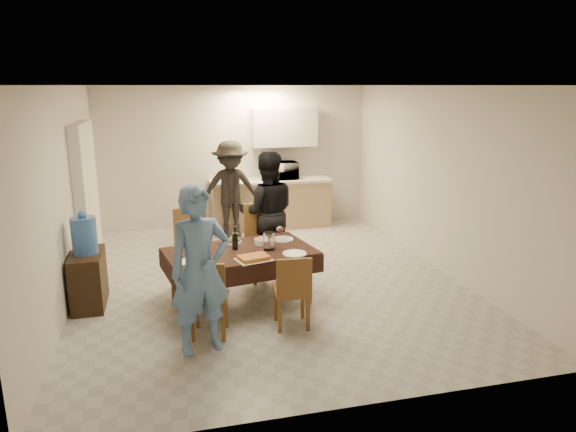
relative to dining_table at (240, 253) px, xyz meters
name	(u,v)px	position (x,y,z in m)	size (l,w,h in m)	color
floor	(269,280)	(0.49, 0.67, -0.65)	(5.00, 6.00, 0.02)	#A8A9A4
ceiling	(267,85)	(0.49, 0.67, 1.95)	(5.00, 6.00, 0.02)	white
wall_back	(235,157)	(0.49, 3.67, 0.65)	(5.00, 0.02, 2.60)	beige
wall_front	(347,260)	(0.49, -2.33, 0.65)	(5.00, 0.02, 2.60)	beige
wall_left	(65,197)	(-2.01, 0.67, 0.65)	(0.02, 6.00, 2.60)	beige
wall_right	(439,179)	(2.99, 0.67, 0.65)	(0.02, 6.00, 2.60)	beige
stub_partition	(87,196)	(-1.93, 1.87, 0.40)	(0.15, 1.40, 2.10)	silver
kitchen_base_cabinet	(271,205)	(1.09, 3.35, -0.22)	(2.20, 0.60, 0.86)	tan
kitchen_worktop	(271,181)	(1.09, 3.35, 0.24)	(2.24, 0.64, 0.05)	#BABBB6
upper_cabinet	(284,127)	(1.39, 3.49, 1.20)	(1.20, 0.34, 0.70)	silver
dining_table	(240,253)	(0.00, 0.00, 0.00)	(1.89, 1.32, 0.68)	black
chair_near_left	(209,291)	(-0.45, -0.83, -0.12)	(0.47, 0.47, 0.47)	brown
chair_near_right	(293,285)	(0.45, -0.83, -0.13)	(0.41, 0.41, 0.46)	brown
chair_far_left	(198,241)	(-0.45, 0.65, -0.02)	(0.61, 0.62, 0.56)	brown
chair_far_right	(266,237)	(0.45, 0.65, -0.02)	(0.49, 0.50, 0.55)	brown
console	(89,279)	(-1.79, 0.36, -0.31)	(0.36, 0.72, 0.67)	black
water_jug	(84,235)	(-1.79, 0.36, 0.24)	(0.29, 0.29, 0.44)	#4275CE
wine_bottle	(235,238)	(-0.05, 0.05, 0.18)	(0.07, 0.07, 0.29)	black
water_pitcher	(269,241)	(0.35, -0.05, 0.14)	(0.14, 0.14, 0.22)	white
savoury_tart	(254,258)	(0.10, -0.38, 0.06)	(0.39, 0.29, 0.05)	#B87A36
salad_bowl	(262,242)	(0.30, 0.18, 0.07)	(0.18, 0.18, 0.07)	white
mushroom_dish	(233,243)	(-0.05, 0.28, 0.05)	(0.20, 0.20, 0.04)	white
wine_glass_a	(195,253)	(-0.55, -0.25, 0.12)	(0.08, 0.08, 0.17)	white
wine_glass_b	(280,234)	(0.55, 0.25, 0.13)	(0.09, 0.09, 0.20)	white
wine_glass_c	(220,237)	(-0.20, 0.30, 0.13)	(0.09, 0.09, 0.20)	white
plate_near_left	(191,262)	(-0.60, -0.30, 0.04)	(0.28, 0.28, 0.02)	white
plate_near_right	(294,254)	(0.60, -0.30, 0.04)	(0.28, 0.28, 0.02)	white
plate_far_left	(188,246)	(-0.60, 0.30, 0.04)	(0.25, 0.25, 0.01)	white
plate_far_right	(283,239)	(0.60, 0.30, 0.04)	(0.28, 0.28, 0.02)	white
microwave	(282,170)	(1.30, 3.35, 0.42)	(0.58, 0.39, 0.32)	silver
person_near	(200,271)	(-0.55, -1.05, 0.20)	(0.62, 0.40, 1.69)	#5A81B7
person_far	(267,212)	(0.55, 1.05, 0.22)	(0.84, 0.65, 1.73)	black
person_kitchen	(231,189)	(0.29, 2.90, 0.20)	(1.09, 0.63, 1.69)	black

